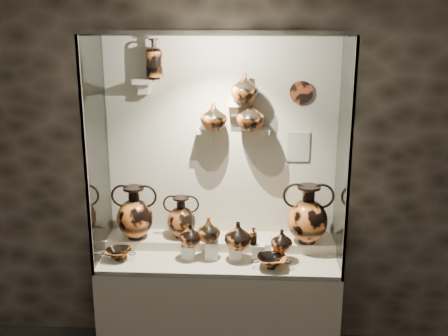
{
  "coord_description": "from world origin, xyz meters",
  "views": [
    {
      "loc": [
        0.23,
        -1.52,
        2.57
      ],
      "look_at": [
        0.03,
        2.27,
        1.46
      ],
      "focal_mm": 45.0,
      "sensor_mm": 36.0,
      "label": 1
    }
  ],
  "objects_px": {
    "jug_b": "(209,230)",
    "jug_e": "(282,240)",
    "kylix_left": "(118,253)",
    "ovoid_vase_a": "(214,116)",
    "lekythos_small": "(253,235)",
    "jug_c": "(238,235)",
    "amphora_right": "(308,214)",
    "kylix_right": "(272,261)",
    "amphora_left": "(135,212)",
    "ovoid_vase_c": "(250,116)",
    "jug_a": "(190,235)",
    "ovoid_vase_b": "(244,88)",
    "lekythos_tall": "(154,56)",
    "amphora_mid": "(181,217)"
  },
  "relations": [
    {
      "from": "jug_a",
      "to": "ovoid_vase_c",
      "type": "distance_m",
      "value": 0.94
    },
    {
      "from": "jug_b",
      "to": "ovoid_vase_a",
      "type": "distance_m",
      "value": 0.81
    },
    {
      "from": "jug_b",
      "to": "kylix_left",
      "type": "bearing_deg",
      "value": 176.24
    },
    {
      "from": "jug_c",
      "to": "ovoid_vase_a",
      "type": "relative_size",
      "value": 1.01
    },
    {
      "from": "amphora_right",
      "to": "kylix_left",
      "type": "bearing_deg",
      "value": 173.39
    },
    {
      "from": "jug_a",
      "to": "jug_b",
      "type": "bearing_deg",
      "value": 2.83
    },
    {
      "from": "amphora_right",
      "to": "kylix_left",
      "type": "relative_size",
      "value": 1.86
    },
    {
      "from": "kylix_right",
      "to": "amphora_left",
      "type": "bearing_deg",
      "value": 163.01
    },
    {
      "from": "jug_e",
      "to": "ovoid_vase_b",
      "type": "bearing_deg",
      "value": 146.19
    },
    {
      "from": "jug_c",
      "to": "kylix_left",
      "type": "distance_m",
      "value": 0.86
    },
    {
      "from": "amphora_right",
      "to": "kylix_right",
      "type": "xyz_separation_m",
      "value": [
        -0.26,
        -0.29,
        -0.24
      ]
    },
    {
      "from": "amphora_right",
      "to": "jug_c",
      "type": "height_order",
      "value": "amphora_right"
    },
    {
      "from": "jug_b",
      "to": "jug_a",
      "type": "bearing_deg",
      "value": 179.64
    },
    {
      "from": "lekythos_tall",
      "to": "amphora_mid",
      "type": "bearing_deg",
      "value": -9.42
    },
    {
      "from": "amphora_mid",
      "to": "lekythos_tall",
      "type": "distance_m",
      "value": 1.18
    },
    {
      "from": "jug_a",
      "to": "jug_e",
      "type": "xyz_separation_m",
      "value": [
        0.64,
        -0.0,
        -0.02
      ]
    },
    {
      "from": "kylix_left",
      "to": "ovoid_vase_a",
      "type": "xyz_separation_m",
      "value": [
        0.66,
        0.3,
        0.94
      ]
    },
    {
      "from": "kylix_right",
      "to": "lekythos_tall",
      "type": "bearing_deg",
      "value": 154.59
    },
    {
      "from": "ovoid_vase_c",
      "to": "jug_c",
      "type": "bearing_deg",
      "value": -95.71
    },
    {
      "from": "lekythos_tall",
      "to": "ovoid_vase_c",
      "type": "xyz_separation_m",
      "value": [
        0.67,
        -0.03,
        -0.41
      ]
    },
    {
      "from": "jug_e",
      "to": "ovoid_vase_a",
      "type": "distance_m",
      "value": 1.0
    },
    {
      "from": "kylix_left",
      "to": "lekythos_tall",
      "type": "xyz_separation_m",
      "value": [
        0.25,
        0.32,
        1.35
      ]
    },
    {
      "from": "lekythos_tall",
      "to": "ovoid_vase_b",
      "type": "height_order",
      "value": "lekythos_tall"
    },
    {
      "from": "amphora_left",
      "to": "lekythos_small",
      "type": "relative_size",
      "value": 2.8
    },
    {
      "from": "jug_c",
      "to": "kylix_right",
      "type": "distance_m",
      "value": 0.3
    },
    {
      "from": "jug_b",
      "to": "kylix_left",
      "type": "xyz_separation_m",
      "value": [
        -0.64,
        -0.06,
        -0.17
      ]
    },
    {
      "from": "jug_c",
      "to": "jug_e",
      "type": "xyz_separation_m",
      "value": [
        0.31,
        0.0,
        -0.03
      ]
    },
    {
      "from": "jug_c",
      "to": "jug_b",
      "type": "bearing_deg",
      "value": 167.24
    },
    {
      "from": "jug_a",
      "to": "kylix_right",
      "type": "height_order",
      "value": "jug_a"
    },
    {
      "from": "amphora_left",
      "to": "lekythos_tall",
      "type": "xyz_separation_m",
      "value": [
        0.17,
        0.09,
        1.13
      ]
    },
    {
      "from": "amphora_left",
      "to": "ovoid_vase_c",
      "type": "relative_size",
      "value": 1.94
    },
    {
      "from": "kylix_left",
      "to": "kylix_right",
      "type": "bearing_deg",
      "value": 8.45
    },
    {
      "from": "lekythos_small",
      "to": "ovoid_vase_a",
      "type": "distance_m",
      "value": 0.89
    },
    {
      "from": "kylix_left",
      "to": "amphora_mid",
      "type": "bearing_deg",
      "value": 44.79
    },
    {
      "from": "jug_e",
      "to": "jug_b",
      "type": "bearing_deg",
      "value": -172.82
    },
    {
      "from": "jug_b",
      "to": "jug_e",
      "type": "relative_size",
      "value": 1.1
    },
    {
      "from": "lekythos_small",
      "to": "ovoid_vase_a",
      "type": "xyz_separation_m",
      "value": [
        -0.29,
        0.26,
        0.79
      ]
    },
    {
      "from": "amphora_right",
      "to": "ovoid_vase_c",
      "type": "bearing_deg",
      "value": 154.09
    },
    {
      "from": "ovoid_vase_a",
      "to": "ovoid_vase_b",
      "type": "xyz_separation_m",
      "value": [
        0.22,
        -0.0,
        0.2
      ]
    },
    {
      "from": "jug_e",
      "to": "lekythos_tall",
      "type": "distance_m",
      "value": 1.56
    },
    {
      "from": "kylix_right",
      "to": "jug_e",
      "type": "bearing_deg",
      "value": 58.77
    },
    {
      "from": "jug_a",
      "to": "amphora_left",
      "type": "bearing_deg",
      "value": 150.3
    },
    {
      "from": "lekythos_tall",
      "to": "ovoid_vase_c",
      "type": "relative_size",
      "value": 1.54
    },
    {
      "from": "kylix_left",
      "to": "ovoid_vase_b",
      "type": "xyz_separation_m",
      "value": [
        0.88,
        0.3,
        1.14
      ]
    },
    {
      "from": "amphora_left",
      "to": "kylix_right",
      "type": "bearing_deg",
      "value": -1.4
    },
    {
      "from": "ovoid_vase_a",
      "to": "ovoid_vase_b",
      "type": "bearing_deg",
      "value": -16.95
    },
    {
      "from": "amphora_right",
      "to": "kylix_left",
      "type": "height_order",
      "value": "amphora_right"
    },
    {
      "from": "jug_e",
      "to": "ovoid_vase_c",
      "type": "bearing_deg",
      "value": 141.59
    },
    {
      "from": "amphora_left",
      "to": "lekythos_tall",
      "type": "height_order",
      "value": "lekythos_tall"
    },
    {
      "from": "lekythos_small",
      "to": "kylix_left",
      "type": "relative_size",
      "value": 0.61
    }
  ]
}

